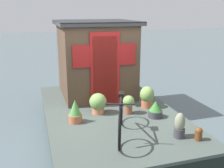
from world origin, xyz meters
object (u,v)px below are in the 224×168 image
object	(u,v)px
bicycle	(121,117)
potted_plant_lavender	(75,112)
potted_plant_mint	(180,126)
mooring_bollard	(199,133)
potted_plant_rosemary	(128,103)
potted_plant_succulent	(147,96)
potted_plant_fern	(155,109)
potted_plant_basil	(98,103)
houseboat_cabin	(96,58)

from	to	relation	value
bicycle	potted_plant_lavender	distance (m)	1.11
potted_plant_mint	mooring_bollard	world-z (taller)	potted_plant_mint
bicycle	potted_plant_rosemary	world-z (taller)	bicycle
potted_plant_rosemary	mooring_bollard	world-z (taller)	potted_plant_rosemary
potted_plant_succulent	potted_plant_lavender	distance (m)	1.84
potted_plant_fern	potted_plant_rosemary	bearing A→B (deg)	53.42
potted_plant_fern	potted_plant_mint	bearing A→B (deg)	179.87
potted_plant_mint	potted_plant_lavender	xyz separation A→B (m)	(1.24, 1.73, 0.01)
potted_plant_basil	potted_plant_mint	world-z (taller)	potted_plant_mint
potted_plant_lavender	bicycle	bearing A→B (deg)	-139.49
potted_plant_mint	potted_plant_lavender	distance (m)	2.13
bicycle	potted_plant_mint	world-z (taller)	bicycle
houseboat_cabin	potted_plant_basil	bearing A→B (deg)	167.86
bicycle	potted_plant_lavender	bearing A→B (deg)	40.51
potted_plant_fern	potted_plant_basil	world-z (taller)	potted_plant_basil
potted_plant_basil	mooring_bollard	xyz separation A→B (m)	(-1.79, -1.43, -0.12)
bicycle	mooring_bollard	world-z (taller)	bicycle
bicycle	potted_plant_mint	size ratio (longest dim) A/B	3.34
potted_plant_basil	potted_plant_mint	xyz separation A→B (m)	(-1.59, -1.15, -0.02)
bicycle	potted_plant_mint	bearing A→B (deg)	-111.53
potted_plant_succulent	mooring_bollard	xyz separation A→B (m)	(-1.82, -0.21, -0.15)
potted_plant_mint	potted_plant_lavender	world-z (taller)	potted_plant_lavender
potted_plant_fern	bicycle	bearing A→B (deg)	120.81
mooring_bollard	potted_plant_mint	bearing A→B (deg)	53.53
houseboat_cabin	mooring_bollard	distance (m)	3.50
potted_plant_succulent	potted_plant_mint	distance (m)	1.62
potted_plant_basil	potted_plant_rosemary	world-z (taller)	potted_plant_basil
potted_plant_lavender	potted_plant_mint	bearing A→B (deg)	-125.62
houseboat_cabin	potted_plant_rosemary	xyz separation A→B (m)	(-1.62, -0.36, -0.78)
bicycle	potted_plant_basil	size ratio (longest dim) A/B	3.39
bicycle	potted_plant_fern	distance (m)	1.20
houseboat_cabin	potted_plant_basil	size ratio (longest dim) A/B	4.34
potted_plant_lavender	mooring_bollard	bearing A→B (deg)	-125.74
houseboat_cabin	potted_plant_rosemary	size ratio (longest dim) A/B	4.84
potted_plant_mint	potted_plant_fern	bearing A→B (deg)	-0.13
potted_plant_mint	potted_plant_lavender	size ratio (longest dim) A/B	0.97
potted_plant_succulent	potted_plant_basil	world-z (taller)	potted_plant_succulent
houseboat_cabin	potted_plant_lavender	world-z (taller)	houseboat_cabin
potted_plant_mint	bicycle	bearing A→B (deg)	68.47
potted_plant_basil	mooring_bollard	world-z (taller)	potted_plant_basil
potted_plant_fern	potted_plant_mint	size ratio (longest dim) A/B	0.77
potted_plant_fern	potted_plant_succulent	xyz separation A→B (m)	(0.61, -0.07, 0.10)
potted_plant_basil	mooring_bollard	distance (m)	2.30
potted_plant_succulent	potted_plant_mint	size ratio (longest dim) A/B	1.09
potted_plant_fern	potted_plant_lavender	size ratio (longest dim) A/B	0.74
potted_plant_succulent	potted_plant_mint	world-z (taller)	potted_plant_succulent
potted_plant_succulent	potted_plant_mint	xyz separation A→B (m)	(-1.61, 0.07, -0.05)
potted_plant_lavender	mooring_bollard	size ratio (longest dim) A/B	2.01
houseboat_cabin	potted_plant_fern	world-z (taller)	houseboat_cabin
mooring_bollard	potted_plant_lavender	bearing A→B (deg)	54.26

